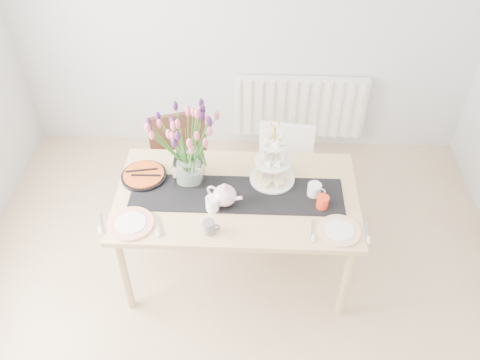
{
  "coord_description": "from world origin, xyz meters",
  "views": [
    {
      "loc": [
        0.12,
        -1.68,
        3.09
      ],
      "look_at": [
        0.02,
        0.67,
        0.93
      ],
      "focal_mm": 38.0,
      "sensor_mm": 36.0,
      "label": 1
    }
  ],
  "objects_px": {
    "tulip_vase": "(186,135)",
    "mug_orange": "(323,202)",
    "teapot": "(225,195)",
    "radiator": "(299,107)",
    "plate_right": "(339,231)",
    "cake_stand": "(273,166)",
    "mug_white": "(212,204)",
    "plate_left": "(131,224)",
    "chair_white": "(284,170)",
    "tart_tin": "(144,176)",
    "chair_brown": "(182,162)",
    "cream_jug": "(314,190)",
    "dining_table": "(237,203)",
    "mug_grey": "(209,227)"
  },
  "relations": [
    {
      "from": "dining_table",
      "to": "tart_tin",
      "type": "relative_size",
      "value": 5.17
    },
    {
      "from": "tulip_vase",
      "to": "tart_tin",
      "type": "xyz_separation_m",
      "value": [
        -0.31,
        0.0,
        -0.36
      ]
    },
    {
      "from": "chair_brown",
      "to": "plate_right",
      "type": "bearing_deg",
      "value": -57.12
    },
    {
      "from": "tart_tin",
      "to": "plate_left",
      "type": "height_order",
      "value": "tart_tin"
    },
    {
      "from": "mug_white",
      "to": "plate_left",
      "type": "xyz_separation_m",
      "value": [
        -0.5,
        -0.15,
        -0.04
      ]
    },
    {
      "from": "tart_tin",
      "to": "cake_stand",
      "type": "bearing_deg",
      "value": 0.57
    },
    {
      "from": "dining_table",
      "to": "plate_right",
      "type": "relative_size",
      "value": 6.08
    },
    {
      "from": "dining_table",
      "to": "chair_white",
      "type": "height_order",
      "value": "chair_white"
    },
    {
      "from": "mug_white",
      "to": "cream_jug",
      "type": "bearing_deg",
      "value": 5.12
    },
    {
      "from": "teapot",
      "to": "dining_table",
      "type": "bearing_deg",
      "value": 74.52
    },
    {
      "from": "tart_tin",
      "to": "cream_jug",
      "type": "bearing_deg",
      "value": -6.08
    },
    {
      "from": "tulip_vase",
      "to": "mug_orange",
      "type": "relative_size",
      "value": 7.4
    },
    {
      "from": "chair_brown",
      "to": "cream_jug",
      "type": "height_order",
      "value": "chair_brown"
    },
    {
      "from": "cake_stand",
      "to": "radiator",
      "type": "bearing_deg",
      "value": 78.56
    },
    {
      "from": "tart_tin",
      "to": "plate_left",
      "type": "distance_m",
      "value": 0.43
    },
    {
      "from": "plate_left",
      "to": "tulip_vase",
      "type": "bearing_deg",
      "value": 53.31
    },
    {
      "from": "mug_orange",
      "to": "mug_grey",
      "type": "bearing_deg",
      "value": 137.2
    },
    {
      "from": "teapot",
      "to": "radiator",
      "type": "bearing_deg",
      "value": 94.0
    },
    {
      "from": "radiator",
      "to": "plate_right",
      "type": "distance_m",
      "value": 1.8
    },
    {
      "from": "tulip_vase",
      "to": "plate_left",
      "type": "height_order",
      "value": "tulip_vase"
    },
    {
      "from": "dining_table",
      "to": "cake_stand",
      "type": "bearing_deg",
      "value": 32.85
    },
    {
      "from": "radiator",
      "to": "plate_right",
      "type": "relative_size",
      "value": 4.56
    },
    {
      "from": "mug_white",
      "to": "mug_grey",
      "type": "bearing_deg",
      "value": -100.07
    },
    {
      "from": "dining_table",
      "to": "tart_tin",
      "type": "height_order",
      "value": "tart_tin"
    },
    {
      "from": "tart_tin",
      "to": "mug_white",
      "type": "height_order",
      "value": "mug_white"
    },
    {
      "from": "chair_brown",
      "to": "tulip_vase",
      "type": "bearing_deg",
      "value": -92.38
    },
    {
      "from": "chair_brown",
      "to": "cream_jug",
      "type": "bearing_deg",
      "value": -48.86
    },
    {
      "from": "mug_orange",
      "to": "plate_left",
      "type": "height_order",
      "value": "mug_orange"
    },
    {
      "from": "cream_jug",
      "to": "plate_right",
      "type": "bearing_deg",
      "value": -43.61
    },
    {
      "from": "chair_white",
      "to": "teapot",
      "type": "bearing_deg",
      "value": -114.93
    },
    {
      "from": "chair_brown",
      "to": "tart_tin",
      "type": "distance_m",
      "value": 0.54
    },
    {
      "from": "mug_grey",
      "to": "plate_left",
      "type": "distance_m",
      "value": 0.5
    },
    {
      "from": "plate_left",
      "to": "tart_tin",
      "type": "bearing_deg",
      "value": 89.34
    },
    {
      "from": "teapot",
      "to": "plate_left",
      "type": "distance_m",
      "value": 0.61
    },
    {
      "from": "mug_orange",
      "to": "plate_left",
      "type": "distance_m",
      "value": 1.21
    },
    {
      "from": "mug_white",
      "to": "teapot",
      "type": "bearing_deg",
      "value": 26.53
    },
    {
      "from": "cream_jug",
      "to": "plate_left",
      "type": "xyz_separation_m",
      "value": [
        -1.15,
        -0.31,
        -0.04
      ]
    },
    {
      "from": "cream_jug",
      "to": "tart_tin",
      "type": "distance_m",
      "value": 1.15
    },
    {
      "from": "radiator",
      "to": "chair_white",
      "type": "distance_m",
      "value": 0.93
    },
    {
      "from": "dining_table",
      "to": "tulip_vase",
      "type": "xyz_separation_m",
      "value": [
        -0.33,
        0.14,
        0.45
      ]
    },
    {
      "from": "chair_brown",
      "to": "mug_grey",
      "type": "height_order",
      "value": "chair_brown"
    },
    {
      "from": "plate_right",
      "to": "cake_stand",
      "type": "bearing_deg",
      "value": 132.5
    },
    {
      "from": "mug_grey",
      "to": "plate_left",
      "type": "xyz_separation_m",
      "value": [
        -0.49,
        0.04,
        -0.04
      ]
    },
    {
      "from": "radiator",
      "to": "plate_left",
      "type": "distance_m",
      "value": 2.13
    },
    {
      "from": "tart_tin",
      "to": "plate_right",
      "type": "distance_m",
      "value": 1.36
    },
    {
      "from": "plate_right",
      "to": "mug_orange",
      "type": "bearing_deg",
      "value": 114.32
    },
    {
      "from": "dining_table",
      "to": "mug_orange",
      "type": "xyz_separation_m",
      "value": [
        0.55,
        -0.09,
        0.12
      ]
    },
    {
      "from": "cake_stand",
      "to": "tart_tin",
      "type": "relative_size",
      "value": 1.44
    },
    {
      "from": "radiator",
      "to": "mug_grey",
      "type": "bearing_deg",
      "value": -109.91
    },
    {
      "from": "mug_white",
      "to": "plate_left",
      "type": "height_order",
      "value": "mug_white"
    }
  ]
}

